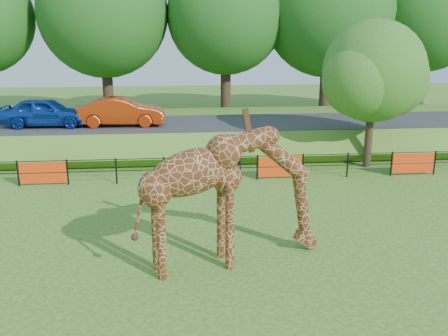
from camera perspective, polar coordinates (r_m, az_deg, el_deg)
The scene contains 10 objects.
ground at distance 14.05m, azimuth 0.86°, elevation -11.10°, with size 90.00×90.00×0.00m, color #346318.
giraffe at distance 13.53m, azimuth 0.80°, elevation -3.38°, with size 5.36×0.98×3.83m, color #532611, non-canonical shape.
perimeter_fence at distance 21.31m, azimuth -1.48°, elevation -0.06°, with size 28.07×0.10×1.10m, color black, non-canonical shape.
embankment at distance 28.57m, azimuth -2.54°, elevation 4.21°, with size 40.00×9.00×1.30m, color #346318.
road at distance 26.97m, azimuth -2.39°, elevation 5.05°, with size 40.00×5.00×0.12m, color #2B2B2E.
car_blue at distance 27.42m, azimuth -19.72°, elevation 6.04°, with size 1.77×4.39×1.50m, color #143FA8.
car_red at distance 26.58m, azimuth -11.64°, elevation 6.32°, with size 1.54×4.42×1.46m, color #BE330D.
visitor at distance 22.94m, azimuth 1.55°, elevation 1.45°, with size 0.50×0.33×1.38m, color black.
tree_east at distance 23.94m, azimuth 16.91°, elevation 10.12°, with size 5.40×4.71×6.76m.
bg_tree_line at distance 34.63m, azimuth 0.01°, elevation 17.12°, with size 37.30×8.80×11.82m.
Camera 1 is at (-1.39, -12.47, 6.34)m, focal length 40.00 mm.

